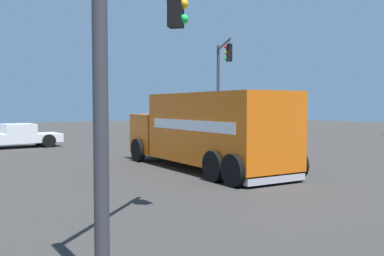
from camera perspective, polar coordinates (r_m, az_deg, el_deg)
name	(u,v)px	position (r m, az deg, el deg)	size (l,w,h in m)	color
ground_plane	(203,167)	(17.18, 1.45, -5.17)	(100.00, 100.00, 0.00)	#33302D
delivery_truck	(207,130)	(16.34, 1.99, -0.26)	(8.71, 3.62, 2.89)	orange
traffic_light_primary	(221,78)	(26.80, 3.89, 6.65)	(3.97, 2.63, 6.31)	#38383D
traffic_light_secondary	(137,28)	(7.07, -7.20, 12.94)	(2.79, 3.31, 5.53)	#38383D
pickup_white	(15,135)	(27.06, -22.35, -0.88)	(2.36, 5.25, 1.38)	white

